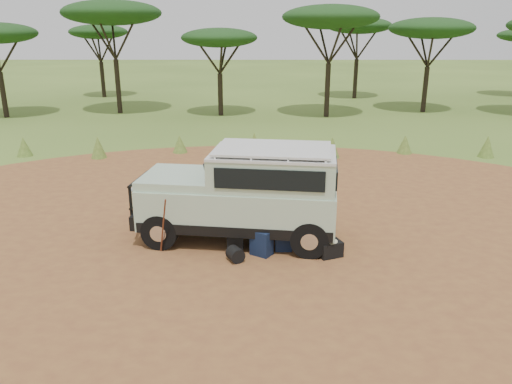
{
  "coord_description": "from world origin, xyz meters",
  "views": [
    {
      "loc": [
        0.15,
        -10.37,
        4.79
      ],
      "look_at": [
        0.1,
        1.11,
        1.0
      ],
      "focal_mm": 35.0,
      "sensor_mm": 36.0,
      "label": 1
    }
  ],
  "objects_px": {
    "walking_staff": "(163,226)",
    "duffel_navy": "(283,241)",
    "backpack_navy": "(262,243)",
    "backpack_black": "(235,241)",
    "backpack_olive": "(263,241)",
    "safari_vehicle": "(245,196)",
    "hard_case": "(330,249)"
  },
  "relations": [
    {
      "from": "walking_staff",
      "to": "backpack_olive",
      "type": "xyz_separation_m",
      "value": [
        2.19,
        0.21,
        -0.44
      ]
    },
    {
      "from": "hard_case",
      "to": "walking_staff",
      "type": "bearing_deg",
      "value": 157.31
    },
    {
      "from": "walking_staff",
      "to": "backpack_olive",
      "type": "bearing_deg",
      "value": -28.56
    },
    {
      "from": "safari_vehicle",
      "to": "backpack_olive",
      "type": "height_order",
      "value": "safari_vehicle"
    },
    {
      "from": "safari_vehicle",
      "to": "backpack_black",
      "type": "xyz_separation_m",
      "value": [
        -0.22,
        -0.68,
        -0.84
      ]
    },
    {
      "from": "backpack_navy",
      "to": "backpack_black",
      "type": "bearing_deg",
      "value": -165.78
    },
    {
      "from": "backpack_black",
      "to": "hard_case",
      "type": "xyz_separation_m",
      "value": [
        2.09,
        -0.27,
        -0.07
      ]
    },
    {
      "from": "backpack_olive",
      "to": "duffel_navy",
      "type": "height_order",
      "value": "backpack_olive"
    },
    {
      "from": "safari_vehicle",
      "to": "duffel_navy",
      "type": "xyz_separation_m",
      "value": [
        0.87,
        -0.63,
        -0.88
      ]
    },
    {
      "from": "walking_staff",
      "to": "backpack_black",
      "type": "xyz_separation_m",
      "value": [
        1.56,
        0.21,
        -0.43
      ]
    },
    {
      "from": "backpack_black",
      "to": "duffel_navy",
      "type": "relative_size",
      "value": 1.18
    },
    {
      "from": "backpack_black",
      "to": "duffel_navy",
      "type": "xyz_separation_m",
      "value": [
        1.08,
        0.05,
        -0.04
      ]
    },
    {
      "from": "walking_staff",
      "to": "duffel_navy",
      "type": "xyz_separation_m",
      "value": [
        2.64,
        0.26,
        -0.47
      ]
    },
    {
      "from": "safari_vehicle",
      "to": "walking_staff",
      "type": "xyz_separation_m",
      "value": [
        -1.77,
        -0.89,
        -0.4
      ]
    },
    {
      "from": "walking_staff",
      "to": "backpack_navy",
      "type": "relative_size",
      "value": 2.48
    },
    {
      "from": "backpack_navy",
      "to": "backpack_olive",
      "type": "bearing_deg",
      "value": 111.79
    },
    {
      "from": "walking_staff",
      "to": "hard_case",
      "type": "bearing_deg",
      "value": -34.91
    },
    {
      "from": "walking_staff",
      "to": "backpack_navy",
      "type": "xyz_separation_m",
      "value": [
        2.15,
        0.01,
        -0.4
      ]
    },
    {
      "from": "hard_case",
      "to": "duffel_navy",
      "type": "bearing_deg",
      "value": 140.53
    },
    {
      "from": "walking_staff",
      "to": "backpack_navy",
      "type": "distance_m",
      "value": 2.18
    },
    {
      "from": "backpack_olive",
      "to": "hard_case",
      "type": "bearing_deg",
      "value": -8.99
    },
    {
      "from": "walking_staff",
      "to": "safari_vehicle",
      "type": "bearing_deg",
      "value": -7.38
    },
    {
      "from": "hard_case",
      "to": "safari_vehicle",
      "type": "bearing_deg",
      "value": 131.39
    },
    {
      "from": "walking_staff",
      "to": "duffel_navy",
      "type": "distance_m",
      "value": 2.7
    },
    {
      "from": "backpack_navy",
      "to": "hard_case",
      "type": "distance_m",
      "value": 1.51
    },
    {
      "from": "backpack_black",
      "to": "backpack_olive",
      "type": "bearing_deg",
      "value": 0.96
    },
    {
      "from": "safari_vehicle",
      "to": "backpack_navy",
      "type": "relative_size",
      "value": 8.39
    },
    {
      "from": "backpack_black",
      "to": "duffel_navy",
      "type": "bearing_deg",
      "value": 3.88
    },
    {
      "from": "backpack_navy",
      "to": "backpack_olive",
      "type": "height_order",
      "value": "backpack_navy"
    },
    {
      "from": "backpack_black",
      "to": "hard_case",
      "type": "relative_size",
      "value": 0.99
    },
    {
      "from": "backpack_navy",
      "to": "walking_staff",
      "type": "bearing_deg",
      "value": -147.07
    },
    {
      "from": "safari_vehicle",
      "to": "backpack_olive",
      "type": "distance_m",
      "value": 1.16
    }
  ]
}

